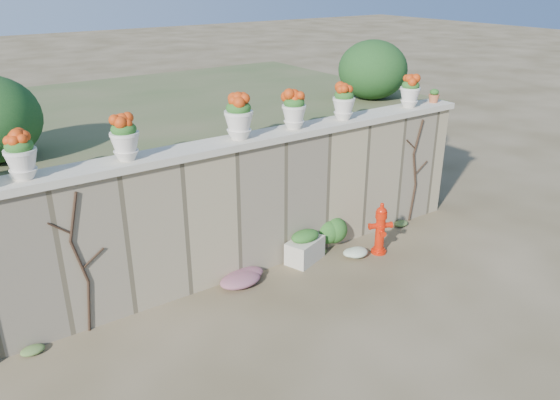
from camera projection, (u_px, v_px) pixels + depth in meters
ground at (330, 320)px, 7.24m from camera, size 80.00×80.00×0.00m
stone_wall at (256, 206)px, 8.22m from camera, size 8.00×0.40×2.00m
wall_cap at (255, 139)px, 7.81m from camera, size 8.10×0.52×0.10m
raised_fill at (168, 153)px, 10.64m from camera, size 9.00×6.00×2.00m
back_shrub_right at (373, 70)px, 10.31m from camera, size 1.30×1.30×1.10m
vine_left at (81, 262)px, 6.65m from camera, size 0.60×0.04×1.91m
vine_right at (415, 170)px, 9.74m from camera, size 0.60×0.04×1.91m
fire_hydrant at (380, 228)px, 8.79m from camera, size 0.38×0.27×0.88m
planter_box at (305, 247)px, 8.63m from camera, size 0.72×0.56×0.53m
green_shrub at (337, 229)px, 9.03m from camera, size 0.67×0.61×0.64m
magenta_clump at (242, 278)px, 8.02m from camera, size 0.81×0.54×0.21m
white_flowers at (357, 252)px, 8.77m from camera, size 0.57×0.46×0.21m
urn_pot_0 at (21, 155)px, 6.07m from camera, size 0.36×0.36×0.56m
urn_pot_1 at (125, 138)px, 6.70m from camera, size 0.36×0.36×0.57m
urn_pot_2 at (239, 117)px, 7.54m from camera, size 0.40×0.40×0.63m
urn_pot_3 at (294, 110)px, 8.05m from camera, size 0.36×0.36×0.56m
urn_pot_4 at (344, 102)px, 8.55m from camera, size 0.35×0.35×0.55m
urn_pot_5 at (410, 91)px, 9.34m from camera, size 0.35×0.35×0.54m
terracotta_pot at (434, 96)px, 9.73m from camera, size 0.19×0.19×0.23m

